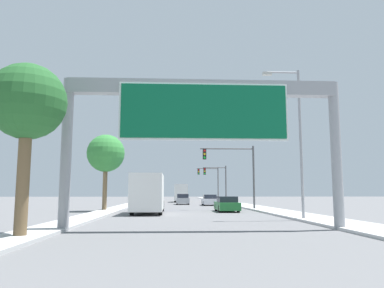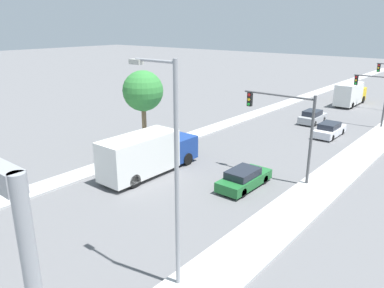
% 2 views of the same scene
% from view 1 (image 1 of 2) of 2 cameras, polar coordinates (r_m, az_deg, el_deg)
% --- Properties ---
extents(sidewalk_right, '(3.00, 120.00, 0.15)m').
position_cam_1_polar(sidewalk_right, '(60.38, 5.90, -8.92)').
color(sidewalk_right, '#B5B5B5').
rests_on(sidewalk_right, ground).
extents(median_strip_left, '(2.00, 120.00, 0.15)m').
position_cam_1_polar(median_strip_left, '(59.95, -8.59, -8.89)').
color(median_strip_left, '#B5B5B5').
rests_on(median_strip_left, ground).
extents(sign_gantry, '(13.40, 0.73, 7.15)m').
position_cam_1_polar(sign_gantry, '(17.99, 1.80, 4.75)').
color(sign_gantry, gray).
rests_on(sign_gantry, ground).
extents(car_far_right, '(1.85, 4.67, 1.39)m').
position_cam_1_polar(car_far_right, '(34.79, 5.33, -9.15)').
color(car_far_right, '#1E662D').
rests_on(car_far_right, ground).
extents(car_mid_left, '(1.85, 4.64, 1.44)m').
position_cam_1_polar(car_mid_left, '(50.98, 2.67, -8.56)').
color(car_mid_left, silver).
rests_on(car_mid_left, ground).
extents(car_mid_right, '(1.83, 4.25, 1.51)m').
position_cam_1_polar(car_mid_right, '(54.81, -1.43, -8.45)').
color(car_mid_right, '#A5A8AD').
rests_on(car_mid_right, ground).
extents(truck_box_primary, '(2.31, 7.46, 3.16)m').
position_cam_1_polar(truck_box_primary, '(67.74, -1.73, -7.48)').
color(truck_box_primary, yellow).
rests_on(truck_box_primary, ground).
extents(truck_box_secondary, '(2.48, 8.67, 3.21)m').
position_cam_1_polar(truck_box_secondary, '(31.91, -6.66, -7.54)').
color(truck_box_secondary, navy).
rests_on(truck_box_secondary, ground).
extents(traffic_light_near_intersection, '(5.54, 0.32, 6.47)m').
position_cam_1_polar(traffic_light_near_intersection, '(38.29, 6.78, -3.31)').
color(traffic_light_near_intersection, '#4C4C4F').
rests_on(traffic_light_near_intersection, ground).
extents(traffic_light_mid_block, '(3.68, 0.32, 5.84)m').
position_cam_1_polar(traffic_light_mid_block, '(58.11, 4.03, -5.23)').
color(traffic_light_mid_block, '#4C4C4F').
rests_on(traffic_light_mid_block, ground).
extents(traffic_light_far_intersection, '(3.95, 0.32, 6.32)m').
position_cam_1_polar(traffic_light_far_intersection, '(68.05, 2.97, -5.27)').
color(traffic_light_far_intersection, '#4C4C4F').
rests_on(traffic_light_far_intersection, ground).
extents(palm_tree_foreground, '(3.02, 3.02, 6.84)m').
position_cam_1_polar(palm_tree_foreground, '(16.20, -23.79, 5.56)').
color(palm_tree_foreground, brown).
rests_on(palm_tree_foreground, ground).
extents(palm_tree_background, '(3.55, 3.55, 7.21)m').
position_cam_1_polar(palm_tree_background, '(36.39, -12.99, -1.47)').
color(palm_tree_background, brown).
rests_on(palm_tree_background, ground).
extents(street_lamp_right, '(2.49, 0.28, 9.82)m').
position_cam_1_polar(street_lamp_right, '(25.34, 15.62, 1.84)').
color(street_lamp_right, gray).
rests_on(street_lamp_right, ground).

